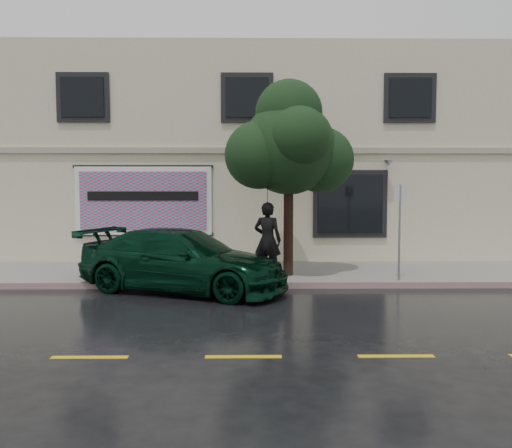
{
  "coord_description": "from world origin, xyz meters",
  "views": [
    {
      "loc": [
        0.1,
        -10.5,
        2.41
      ],
      "look_at": [
        0.24,
        2.2,
        1.52
      ],
      "focal_mm": 35.0,
      "sensor_mm": 36.0,
      "label": 1
    }
  ],
  "objects_px": {
    "street_tree": "(289,149)",
    "fire_hydrant": "(177,258)",
    "pedestrian": "(268,240)",
    "car": "(183,260)"
  },
  "relations": [
    {
      "from": "street_tree",
      "to": "fire_hydrant",
      "type": "height_order",
      "value": "street_tree"
    },
    {
      "from": "pedestrian",
      "to": "fire_hydrant",
      "type": "distance_m",
      "value": 2.69
    },
    {
      "from": "car",
      "to": "street_tree",
      "type": "distance_m",
      "value": 3.97
    },
    {
      "from": "pedestrian",
      "to": "street_tree",
      "type": "bearing_deg",
      "value": -124.23
    },
    {
      "from": "pedestrian",
      "to": "fire_hydrant",
      "type": "height_order",
      "value": "pedestrian"
    },
    {
      "from": "street_tree",
      "to": "fire_hydrant",
      "type": "distance_m",
      "value": 4.22
    },
    {
      "from": "car",
      "to": "pedestrian",
      "type": "xyz_separation_m",
      "value": [
        2.03,
        0.86,
        0.38
      ]
    },
    {
      "from": "fire_hydrant",
      "to": "street_tree",
      "type": "bearing_deg",
      "value": -19.55
    },
    {
      "from": "fire_hydrant",
      "to": "pedestrian",
      "type": "bearing_deg",
      "value": -30.92
    },
    {
      "from": "car",
      "to": "street_tree",
      "type": "height_order",
      "value": "street_tree"
    }
  ]
}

